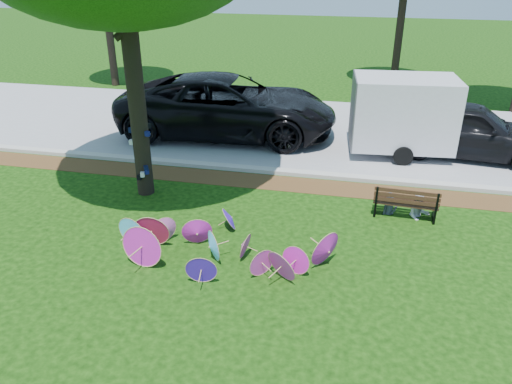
{
  "coord_description": "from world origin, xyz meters",
  "views": [
    {
      "loc": [
        2.7,
        -8.22,
        5.98
      ],
      "look_at": [
        0.5,
        2.0,
        0.9
      ],
      "focal_mm": 35.0,
      "sensor_mm": 36.0,
      "label": 1
    }
  ],
  "objects_px": {
    "dark_pickup": "(467,129)",
    "cargo_trailer": "(403,112)",
    "park_bench": "(406,201)",
    "parasol_pile": "(210,244)",
    "person_right": "(421,195)",
    "black_van": "(228,106)",
    "person_left": "(392,194)"
  },
  "relations": [
    {
      "from": "cargo_trailer",
      "to": "person_left",
      "type": "relative_size",
      "value": 2.86
    },
    {
      "from": "park_bench",
      "to": "person_left",
      "type": "distance_m",
      "value": 0.38
    },
    {
      "from": "black_van",
      "to": "dark_pickup",
      "type": "xyz_separation_m",
      "value": [
        7.93,
        -0.35,
        -0.18
      ]
    },
    {
      "from": "dark_pickup",
      "to": "cargo_trailer",
      "type": "xyz_separation_m",
      "value": [
        -2.04,
        -0.28,
        0.51
      ]
    },
    {
      "from": "parasol_pile",
      "to": "person_left",
      "type": "relative_size",
      "value": 4.62
    },
    {
      "from": "dark_pickup",
      "to": "cargo_trailer",
      "type": "bearing_deg",
      "value": 104.07
    },
    {
      "from": "dark_pickup",
      "to": "cargo_trailer",
      "type": "distance_m",
      "value": 2.13
    },
    {
      "from": "person_right",
      "to": "parasol_pile",
      "type": "bearing_deg",
      "value": -163.55
    },
    {
      "from": "parasol_pile",
      "to": "cargo_trailer",
      "type": "distance_m",
      "value": 8.41
    },
    {
      "from": "cargo_trailer",
      "to": "black_van",
      "type": "bearing_deg",
      "value": 168.97
    },
    {
      "from": "parasol_pile",
      "to": "cargo_trailer",
      "type": "bearing_deg",
      "value": 59.83
    },
    {
      "from": "parasol_pile",
      "to": "dark_pickup",
      "type": "distance_m",
      "value": 9.76
    },
    {
      "from": "park_bench",
      "to": "parasol_pile",
      "type": "bearing_deg",
      "value": -142.02
    },
    {
      "from": "parasol_pile",
      "to": "person_right",
      "type": "distance_m",
      "value": 5.37
    },
    {
      "from": "black_van",
      "to": "person_right",
      "type": "xyz_separation_m",
      "value": [
        6.21,
        -4.93,
        -0.47
      ]
    },
    {
      "from": "park_bench",
      "to": "person_left",
      "type": "bearing_deg",
      "value": 175.38
    },
    {
      "from": "park_bench",
      "to": "person_right",
      "type": "bearing_deg",
      "value": 11.64
    },
    {
      "from": "cargo_trailer",
      "to": "person_right",
      "type": "relative_size",
      "value": 2.66
    },
    {
      "from": "parasol_pile",
      "to": "park_bench",
      "type": "xyz_separation_m",
      "value": [
        4.16,
        2.86,
        0.04
      ]
    },
    {
      "from": "cargo_trailer",
      "to": "park_bench",
      "type": "xyz_separation_m",
      "value": [
        -0.03,
        -4.36,
        -0.98
      ]
    },
    {
      "from": "parasol_pile",
      "to": "cargo_trailer",
      "type": "xyz_separation_m",
      "value": [
        4.19,
        7.21,
        1.02
      ]
    },
    {
      "from": "person_left",
      "to": "person_right",
      "type": "distance_m",
      "value": 0.7
    },
    {
      "from": "dark_pickup",
      "to": "person_right",
      "type": "bearing_deg",
      "value": 165.67
    },
    {
      "from": "black_van",
      "to": "parasol_pile",
      "type": "bearing_deg",
      "value": -171.3
    },
    {
      "from": "parasol_pile",
      "to": "cargo_trailer",
      "type": "height_order",
      "value": "cargo_trailer"
    },
    {
      "from": "dark_pickup",
      "to": "person_left",
      "type": "xyz_separation_m",
      "value": [
        -2.42,
        -4.59,
        -0.33
      ]
    },
    {
      "from": "dark_pickup",
      "to": "park_bench",
      "type": "xyz_separation_m",
      "value": [
        -2.07,
        -4.64,
        -0.46
      ]
    },
    {
      "from": "person_left",
      "to": "person_right",
      "type": "relative_size",
      "value": 0.93
    },
    {
      "from": "dark_pickup",
      "to": "park_bench",
      "type": "distance_m",
      "value": 5.1
    },
    {
      "from": "black_van",
      "to": "dark_pickup",
      "type": "distance_m",
      "value": 7.94
    },
    {
      "from": "parasol_pile",
      "to": "black_van",
      "type": "xyz_separation_m",
      "value": [
        -1.7,
        7.84,
        0.68
      ]
    },
    {
      "from": "cargo_trailer",
      "to": "person_right",
      "type": "xyz_separation_m",
      "value": [
        0.32,
        -4.31,
        -0.8
      ]
    }
  ]
}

